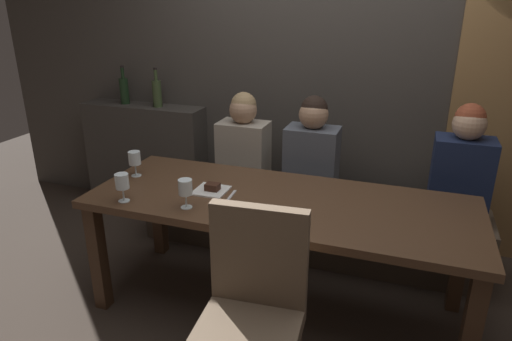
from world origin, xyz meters
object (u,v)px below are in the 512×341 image
object	(u,v)px
diner_far_end	(462,167)
chair_near_side	(252,304)
wine_glass_far_right	(135,159)
dining_table	(279,213)
diner_redhead	(244,145)
diner_bearded	(312,153)
banquette_bench	(305,225)
dessert_plate	(212,189)
wine_glass_far_left	(122,182)
wine_bottle_dark_red	(124,90)
wine_glass_end_right	(185,189)
fork_on_table	(231,196)
wine_bottle_pale_label	(157,93)

from	to	relation	value
diner_far_end	chair_near_side	bearing A→B (deg)	-122.40
diner_far_end	wine_glass_far_right	xyz separation A→B (m)	(-1.97, -0.66, 0.04)
dining_table	diner_redhead	distance (m)	0.87
chair_near_side	diner_bearded	bearing A→B (deg)	92.63
diner_bearded	wine_glass_far_right	xyz separation A→B (m)	(-1.01, -0.64, 0.05)
banquette_bench	dessert_plate	world-z (taller)	dessert_plate
banquette_bench	wine_glass_far_left	world-z (taller)	wine_glass_far_left
wine_bottle_dark_red	wine_glass_end_right	xyz separation A→B (m)	(1.27, -1.31, -0.22)
banquette_bench	wine_glass_far_left	bearing A→B (deg)	-128.76
chair_near_side	wine_glass_far_left	distance (m)	1.04
fork_on_table	dessert_plate	bearing A→B (deg)	162.02
chair_near_side	wine_glass_far_left	bearing A→B (deg)	156.32
wine_bottle_dark_red	wine_glass_far_right	world-z (taller)	wine_bottle_dark_red
wine_glass_end_right	diner_far_end	bearing A→B (deg)	34.03
dining_table	dessert_plate	bearing A→B (deg)	-175.89
wine_glass_far_right	wine_bottle_dark_red	bearing A→B (deg)	126.60
diner_redhead	dessert_plate	size ratio (longest dim) A/B	3.89
diner_bearded	wine_glass_far_right	bearing A→B (deg)	-147.53
chair_near_side	diner_redhead	xyz separation A→B (m)	(-0.58, 1.43, 0.24)
diner_redhead	fork_on_table	world-z (taller)	diner_redhead
wine_glass_end_right	fork_on_table	size ratio (longest dim) A/B	0.96
banquette_bench	wine_glass_far_left	distance (m)	1.45
dessert_plate	fork_on_table	xyz separation A→B (m)	(0.14, -0.03, -0.01)
banquette_bench	fork_on_table	distance (m)	0.96
wine_glass_far_left	fork_on_table	size ratio (longest dim) A/B	0.96
diner_far_end	wine_glass_end_right	bearing A→B (deg)	-145.97
dessert_plate	dining_table	bearing A→B (deg)	4.11
dining_table	wine_bottle_dark_red	bearing A→B (deg)	148.89
wine_bottle_pale_label	wine_glass_far_left	bearing A→B (deg)	-67.19
banquette_bench	wine_glass_far_left	xyz separation A→B (m)	(-0.82, -1.02, 0.63)
wine_bottle_pale_label	dessert_plate	distance (m)	1.47
diner_redhead	diner_bearded	distance (m)	0.52
diner_bearded	fork_on_table	bearing A→B (deg)	-112.37
chair_near_side	wine_glass_end_right	xyz separation A→B (m)	(-0.54, 0.44, 0.29)
banquette_bench	diner_far_end	distance (m)	1.15
diner_far_end	fork_on_table	distance (m)	1.48
diner_far_end	dessert_plate	size ratio (longest dim) A/B	4.05
wine_glass_far_right	dessert_plate	size ratio (longest dim) A/B	0.86
dining_table	fork_on_table	world-z (taller)	fork_on_table
wine_bottle_pale_label	wine_glass_far_right	size ratio (longest dim) A/B	1.99
banquette_bench	diner_bearded	xyz separation A→B (m)	(0.03, -0.02, 0.58)
banquette_bench	wine_glass_end_right	distance (m)	1.24
dining_table	wine_glass_far_left	world-z (taller)	wine_glass_far_left
wine_bottle_dark_red	fork_on_table	bearing A→B (deg)	-37.32
diner_redhead	wine_bottle_dark_red	xyz separation A→B (m)	(-1.23, 0.33, 0.27)
chair_near_side	diner_far_end	bearing A→B (deg)	57.60
banquette_bench	diner_far_end	xyz separation A→B (m)	(0.99, -0.01, 0.58)
banquette_bench	fork_on_table	xyz separation A→B (m)	(-0.27, -0.76, 0.51)
diner_far_end	wine_bottle_dark_red	world-z (taller)	wine_bottle_dark_red
diner_redhead	chair_near_side	bearing A→B (deg)	-67.76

